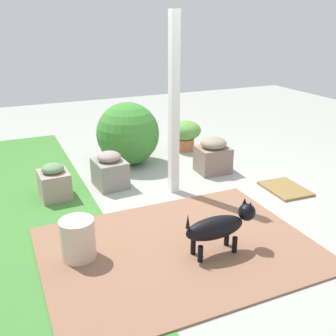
{
  "coord_description": "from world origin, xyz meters",
  "views": [
    {
      "loc": [
        -3.77,
        1.89,
        1.98
      ],
      "look_at": [
        0.02,
        0.21,
        0.37
      ],
      "focal_mm": 42.31,
      "sensor_mm": 36.0,
      "label": 1
    }
  ],
  "objects_px": {
    "doormat": "(285,189)",
    "ceramic_urn": "(78,240)",
    "porch_pillar": "(174,107)",
    "round_shrub": "(128,134)",
    "stone_planter_mid": "(110,171)",
    "terracotta_pot_broad": "(185,133)",
    "stone_planter_nearest": "(213,155)",
    "dog": "(220,226)",
    "stone_planter_far": "(54,182)"
  },
  "relations": [
    {
      "from": "stone_planter_mid",
      "to": "stone_planter_far",
      "type": "height_order",
      "value": "stone_planter_mid"
    },
    {
      "from": "stone_planter_nearest",
      "to": "round_shrub",
      "type": "bearing_deg",
      "value": 50.32
    },
    {
      "from": "porch_pillar",
      "to": "stone_planter_nearest",
      "type": "xyz_separation_m",
      "value": [
        0.36,
        -0.74,
        -0.79
      ]
    },
    {
      "from": "terracotta_pot_broad",
      "to": "doormat",
      "type": "relative_size",
      "value": 0.85
    },
    {
      "from": "round_shrub",
      "to": "terracotta_pot_broad",
      "type": "relative_size",
      "value": 1.81
    },
    {
      "from": "terracotta_pot_broad",
      "to": "dog",
      "type": "height_order",
      "value": "dog"
    },
    {
      "from": "stone_planter_far",
      "to": "terracotta_pot_broad",
      "type": "bearing_deg",
      "value": -66.08
    },
    {
      "from": "porch_pillar",
      "to": "dog",
      "type": "height_order",
      "value": "porch_pillar"
    },
    {
      "from": "porch_pillar",
      "to": "stone_planter_mid",
      "type": "distance_m",
      "value": 1.14
    },
    {
      "from": "stone_planter_mid",
      "to": "stone_planter_nearest",
      "type": "bearing_deg",
      "value": -93.5
    },
    {
      "from": "stone_planter_nearest",
      "to": "terracotta_pot_broad",
      "type": "distance_m",
      "value": 1.0
    },
    {
      "from": "stone_planter_mid",
      "to": "dog",
      "type": "xyz_separation_m",
      "value": [
        -1.83,
        -0.46,
        0.07
      ]
    },
    {
      "from": "stone_planter_far",
      "to": "doormat",
      "type": "bearing_deg",
      "value": -109.69
    },
    {
      "from": "stone_planter_far",
      "to": "ceramic_urn",
      "type": "distance_m",
      "value": 1.36
    },
    {
      "from": "stone_planter_mid",
      "to": "ceramic_urn",
      "type": "bearing_deg",
      "value": 153.88
    },
    {
      "from": "porch_pillar",
      "to": "round_shrub",
      "type": "height_order",
      "value": "porch_pillar"
    },
    {
      "from": "dog",
      "to": "doormat",
      "type": "distance_m",
      "value": 1.7
    },
    {
      "from": "dog",
      "to": "doormat",
      "type": "height_order",
      "value": "dog"
    },
    {
      "from": "porch_pillar",
      "to": "stone_planter_far",
      "type": "relative_size",
      "value": 4.93
    },
    {
      "from": "porch_pillar",
      "to": "ceramic_urn",
      "type": "relative_size",
      "value": 5.45
    },
    {
      "from": "terracotta_pot_broad",
      "to": "stone_planter_mid",
      "type": "bearing_deg",
      "value": 121.57
    },
    {
      "from": "stone_planter_mid",
      "to": "ceramic_urn",
      "type": "relative_size",
      "value": 1.2
    },
    {
      "from": "doormat",
      "to": "ceramic_urn",
      "type": "bearing_deg",
      "value": 99.56
    },
    {
      "from": "terracotta_pot_broad",
      "to": "stone_planter_nearest",
      "type": "bearing_deg",
      "value": 175.46
    },
    {
      "from": "ceramic_urn",
      "to": "doormat",
      "type": "height_order",
      "value": "ceramic_urn"
    },
    {
      "from": "round_shrub",
      "to": "terracotta_pot_broad",
      "type": "bearing_deg",
      "value": -77.46
    },
    {
      "from": "porch_pillar",
      "to": "ceramic_urn",
      "type": "distance_m",
      "value": 1.85
    },
    {
      "from": "porch_pillar",
      "to": "doormat",
      "type": "distance_m",
      "value": 1.69
    },
    {
      "from": "stone_planter_nearest",
      "to": "dog",
      "type": "xyz_separation_m",
      "value": [
        -1.74,
        0.94,
        0.04
      ]
    },
    {
      "from": "stone_planter_far",
      "to": "dog",
      "type": "height_order",
      "value": "dog"
    },
    {
      "from": "terracotta_pot_broad",
      "to": "dog",
      "type": "distance_m",
      "value": 2.92
    },
    {
      "from": "stone_planter_far",
      "to": "terracotta_pot_broad",
      "type": "relative_size",
      "value": 0.86
    },
    {
      "from": "dog",
      "to": "stone_planter_mid",
      "type": "bearing_deg",
      "value": 14.02
    },
    {
      "from": "porch_pillar",
      "to": "stone_planter_mid",
      "type": "height_order",
      "value": "porch_pillar"
    },
    {
      "from": "round_shrub",
      "to": "terracotta_pot_broad",
      "type": "xyz_separation_m",
      "value": [
        0.22,
        -1.01,
        -0.16
      ]
    },
    {
      "from": "stone_planter_nearest",
      "to": "ceramic_urn",
      "type": "xyz_separation_m",
      "value": [
        -1.32,
        2.09,
        -0.05
      ]
    },
    {
      "from": "stone_planter_mid",
      "to": "terracotta_pot_broad",
      "type": "relative_size",
      "value": 0.93
    },
    {
      "from": "round_shrub",
      "to": "terracotta_pot_broad",
      "type": "height_order",
      "value": "round_shrub"
    },
    {
      "from": "dog",
      "to": "porch_pillar",
      "type": "bearing_deg",
      "value": -8.13
    },
    {
      "from": "porch_pillar",
      "to": "doormat",
      "type": "bearing_deg",
      "value": -112.93
    },
    {
      "from": "terracotta_pot_broad",
      "to": "ceramic_urn",
      "type": "height_order",
      "value": "terracotta_pot_broad"
    },
    {
      "from": "doormat",
      "to": "stone_planter_far",
      "type": "bearing_deg",
      "value": 70.31
    },
    {
      "from": "round_shrub",
      "to": "doormat",
      "type": "distance_m",
      "value": 2.23
    },
    {
      "from": "stone_planter_mid",
      "to": "dog",
      "type": "relative_size",
      "value": 0.66
    },
    {
      "from": "ceramic_urn",
      "to": "porch_pillar",
      "type": "bearing_deg",
      "value": -54.32
    },
    {
      "from": "round_shrub",
      "to": "ceramic_urn",
      "type": "height_order",
      "value": "round_shrub"
    },
    {
      "from": "doormat",
      "to": "round_shrub",
      "type": "bearing_deg",
      "value": 40.9
    },
    {
      "from": "stone_planter_nearest",
      "to": "dog",
      "type": "height_order",
      "value": "stone_planter_nearest"
    },
    {
      "from": "porch_pillar",
      "to": "ceramic_urn",
      "type": "height_order",
      "value": "porch_pillar"
    },
    {
      "from": "stone_planter_nearest",
      "to": "stone_planter_mid",
      "type": "relative_size",
      "value": 1.07
    }
  ]
}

